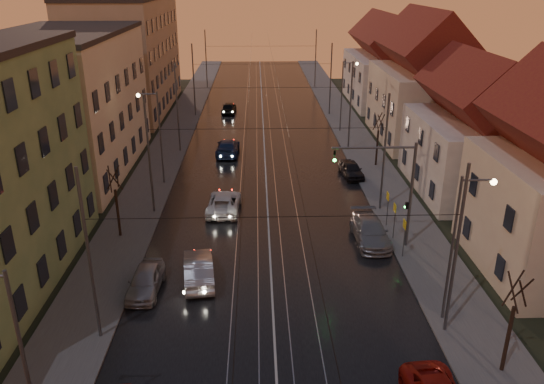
{
  "coord_description": "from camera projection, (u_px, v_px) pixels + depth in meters",
  "views": [
    {
      "loc": [
        -0.74,
        -12.82,
        16.65
      ],
      "look_at": [
        0.27,
        22.06,
        2.38
      ],
      "focal_mm": 35.0,
      "sensor_mm": 36.0,
      "label": 1
    }
  ],
  "objects": [
    {
      "name": "road",
      "position": [
        264.0,
        148.0,
        55.18
      ],
      "size": [
        16.0,
        120.0,
        0.04
      ],
      "primitive_type": "cube",
      "color": "black",
      "rests_on": "ground"
    },
    {
      "name": "sidewalk_left",
      "position": [
        168.0,
        148.0,
        54.89
      ],
      "size": [
        4.0,
        120.0,
        0.15
      ],
      "primitive_type": "cube",
      "color": "#4C4C4C",
      "rests_on": "ground"
    },
    {
      "name": "sidewalk_right",
      "position": [
        360.0,
        147.0,
        55.43
      ],
      "size": [
        4.0,
        120.0,
        0.15
      ],
      "primitive_type": "cube",
      "color": "#4C4C4C",
      "rests_on": "ground"
    },
    {
      "name": "tram_rail_0",
      "position": [
        243.0,
        148.0,
        55.11
      ],
      "size": [
        0.06,
        120.0,
        0.03
      ],
      "primitive_type": "cube",
      "color": "gray",
      "rests_on": "road"
    },
    {
      "name": "tram_rail_1",
      "position": [
        257.0,
        148.0,
        55.15
      ],
      "size": [
        0.06,
        120.0,
        0.03
      ],
      "primitive_type": "cube",
      "color": "gray",
      "rests_on": "road"
    },
    {
      "name": "tram_rail_2",
      "position": [
        272.0,
        148.0,
        55.19
      ],
      "size": [
        0.06,
        120.0,
        0.03
      ],
      "primitive_type": "cube",
      "color": "gray",
      "rests_on": "road"
    },
    {
      "name": "tram_rail_3",
      "position": [
        285.0,
        147.0,
        55.23
      ],
      "size": [
        0.06,
        120.0,
        0.03
      ],
      "primitive_type": "cube",
      "color": "gray",
      "rests_on": "road"
    },
    {
      "name": "apartment_left_2",
      "position": [
        68.0,
        105.0,
        46.89
      ],
      "size": [
        10.0,
        20.0,
        12.0
      ],
      "primitive_type": "cube",
      "color": "beige",
      "rests_on": "ground"
    },
    {
      "name": "apartment_left_3",
      "position": [
        127.0,
        56.0,
        68.72
      ],
      "size": [
        10.0,
        24.0,
        14.0
      ],
      "primitive_type": "cube",
      "color": "#9B8564",
      "rests_on": "ground"
    },
    {
      "name": "house_right_2",
      "position": [
        477.0,
        136.0,
        42.79
      ],
      "size": [
        9.18,
        12.24,
        9.2
      ],
      "color": "beige",
      "rests_on": "ground"
    },
    {
      "name": "house_right_3",
      "position": [
        424.0,
        86.0,
        56.23
      ],
      "size": [
        9.18,
        14.28,
        11.5
      ],
      "color": "beige",
      "rests_on": "ground"
    },
    {
      "name": "house_right_4",
      "position": [
        385.0,
        66.0,
        73.17
      ],
      "size": [
        9.18,
        16.32,
        10.0
      ],
      "color": "beige",
      "rests_on": "ground"
    },
    {
      "name": "catenary_pole_l_1",
      "position": [
        89.0,
        258.0,
        24.57
      ],
      "size": [
        0.16,
        0.16,
        9.0
      ],
      "primitive_type": "cylinder",
      "color": "#595B60",
      "rests_on": "ground"
    },
    {
      "name": "catenary_pole_r_1",
      "position": [
        456.0,
        253.0,
        25.04
      ],
      "size": [
        0.16,
        0.16,
        9.0
      ],
      "primitive_type": "cylinder",
      "color": "#595B60",
      "rests_on": "ground"
    },
    {
      "name": "catenary_pole_l_2",
      "position": [
        149.0,
        156.0,
        38.45
      ],
      "size": [
        0.16,
        0.16,
        9.0
      ],
      "primitive_type": "cylinder",
      "color": "#595B60",
      "rests_on": "ground"
    },
    {
      "name": "catenary_pole_r_2",
      "position": [
        384.0,
        154.0,
        38.92
      ],
      "size": [
        0.16,
        0.16,
        9.0
      ],
      "primitive_type": "cylinder",
      "color": "#595B60",
      "rests_on": "ground"
    },
    {
      "name": "catenary_pole_l_3",
      "position": [
        177.0,
        108.0,
        52.33
      ],
      "size": [
        0.16,
        0.16,
        9.0
      ],
      "primitive_type": "cylinder",
      "color": "#595B60",
      "rests_on": "ground"
    },
    {
      "name": "catenary_pole_r_3",
      "position": [
        350.0,
        107.0,
        52.79
      ],
      "size": [
        0.16,
        0.16,
        9.0
      ],
      "primitive_type": "cylinder",
      "color": "#595B60",
      "rests_on": "ground"
    },
    {
      "name": "catenary_pole_l_4",
      "position": [
        194.0,
        81.0,
        66.21
      ],
      "size": [
        0.16,
        0.16,
        9.0
      ],
      "primitive_type": "cylinder",
      "color": "#595B60",
      "rests_on": "ground"
    },
    {
      "name": "catenary_pole_r_4",
      "position": [
        331.0,
        80.0,
        66.67
      ],
      "size": [
        0.16,
        0.16,
        9.0
      ],
      "primitive_type": "cylinder",
      "color": "#595B60",
      "rests_on": "ground"
    },
    {
      "name": "catenary_pole_l_5",
      "position": [
        206.0,
        59.0,
        82.86
      ],
      "size": [
        0.16,
        0.16,
        9.0
      ],
      "primitive_type": "cylinder",
      "color": "#595B60",
      "rests_on": "ground"
    },
    {
      "name": "catenary_pole_r_5",
      "position": [
        316.0,
        59.0,
        83.32
      ],
      "size": [
        0.16,
        0.16,
        9.0
      ],
      "primitive_type": "cylinder",
      "color": "#595B60",
      "rests_on": "ground"
    },
    {
      "name": "street_lamp_0",
      "position": [
        13.0,
        350.0,
        17.94
      ],
      "size": [
        1.75,
        0.32,
        8.0
      ],
      "color": "#595B60",
      "rests_on": "ground"
    },
    {
      "name": "street_lamp_1",
      "position": [
        460.0,
        236.0,
        25.83
      ],
      "size": [
        1.75,
        0.32,
        8.0
      ],
      "color": "#595B60",
      "rests_on": "ground"
    },
    {
      "name": "street_lamp_2",
      "position": [
        156.0,
        129.0,
        43.84
      ],
      "size": [
        1.75,
        0.32,
        8.0
      ],
      "color": "#595B60",
      "rests_on": "ground"
    },
    {
      "name": "street_lamp_3",
      "position": [
        345.0,
        89.0,
        59.14
      ],
      "size": [
        1.75,
        0.32,
        8.0
      ],
      "color": "#595B60",
      "rests_on": "ground"
    },
    {
      "name": "traffic_light_mast",
      "position": [
        396.0,
        182.0,
        33.31
      ],
      "size": [
        5.3,
        0.32,
        7.2
      ],
      "color": "#595B60",
      "rests_on": "ground"
    },
    {
      "name": "bare_tree_0",
      "position": [
        117.0,
        204.0,
        35.47
      ],
      "size": [
        1.09,
        1.09,
        5.11
      ],
      "color": "black",
      "rests_on": "ground"
    },
    {
      "name": "bare_tree_1",
      "position": [
        510.0,
        327.0,
        23.07
      ],
      "size": [
        1.09,
        1.09,
        5.11
      ],
      "color": "black",
      "rests_on": "ground"
    },
    {
      "name": "bare_tree_2",
      "position": [
        378.0,
        141.0,
        48.98
      ],
      "size": [
        1.09,
        1.09,
        5.11
      ],
      "color": "black",
      "rests_on": "ground"
    },
    {
      "name": "driving_car_1",
      "position": [
        199.0,
        269.0,
        30.93
      ],
      "size": [
        2.27,
        4.91,
        1.56
      ],
      "primitive_type": "imported",
      "rotation": [
        0.0,
        0.0,
        3.28
      ],
      "color": "#9A9A9F",
      "rests_on": "ground"
    },
    {
      "name": "driving_car_2",
      "position": [
        224.0,
        203.0,
        40.14
      ],
      "size": [
        2.61,
        5.21,
        1.42
      ],
      "primitive_type": "imported",
      "rotation": [
        0.0,
        0.0,
        3.09
      ],
      "color": "silver",
      "rests_on": "ground"
    },
    {
      "name": "driving_car_3",
      "position": [
        228.0,
        147.0,
        52.92
      ],
      "size": [
        2.32,
        5.4,
        1.55
      ],
      "primitive_type": "imported",
      "rotation": [
        0.0,
        0.0,
        3.11
      ],
      "color": "#172547",
      "rests_on": "ground"
    },
    {
      "name": "driving_car_4",
      "position": [
        229.0,
        108.0,
        68.96
      ],
      "size": [
        1.97,
        4.38,
        1.46
      ],
      "primitive_type": "imported",
      "rotation": [
        0.0,
        0.0,
        3.08
      ],
      "color": "black",
      "rests_on": "ground"
    },
    {
      "name": "parked_left_3",
      "position": [
        146.0,
        280.0,
        29.9
      ],
      "size": [
        1.84,
        4.24,
        1.43
      ],
      "primitive_type": "imported",
      "rotation": [
        0.0,
        0.0,
        -0.04
      ],
      "color": "#96979C",
      "rests_on": "ground"
    },
    {
      "name": "parked_right_1",
      "position": [
        370.0,
        231.0,
        35.55
      ],
      "size": [
        2.23,
        5.27,
        1.52
      ],
      "primitive_type": "imported",
      "rotation": [
        0.0,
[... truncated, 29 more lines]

